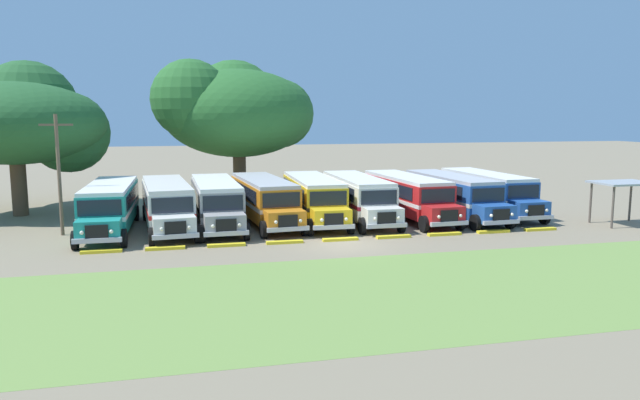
{
  "coord_description": "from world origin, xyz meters",
  "views": [
    {
      "loc": [
        -8.5,
        -29.54,
        6.81
      ],
      "look_at": [
        0.0,
        5.81,
        1.6
      ],
      "focal_mm": 32.95,
      "sensor_mm": 36.0,
      "label": 1
    }
  ],
  "objects_px": {
    "parked_bus_slot_6": "(407,195)",
    "parked_bus_slot_7": "(452,194)",
    "parked_bus_slot_0": "(110,205)",
    "parked_bus_slot_2": "(216,201)",
    "parked_bus_slot_3": "(264,198)",
    "parked_bus_slot_1": "(167,203)",
    "parked_bus_slot_5": "(358,196)",
    "utility_pole": "(59,171)",
    "parked_bus_slot_8": "(488,191)",
    "broad_shade_tree": "(236,110)",
    "parked_bus_slot_4": "(314,197)",
    "secondary_tree": "(15,122)",
    "waiting_shelter": "(623,186)"
  },
  "relations": [
    {
      "from": "parked_bus_slot_0",
      "to": "parked_bus_slot_1",
      "type": "bearing_deg",
      "value": 92.33
    },
    {
      "from": "utility_pole",
      "to": "parked_bus_slot_8",
      "type": "bearing_deg",
      "value": 2.96
    },
    {
      "from": "parked_bus_slot_7",
      "to": "parked_bus_slot_8",
      "type": "relative_size",
      "value": 1.0
    },
    {
      "from": "broad_shade_tree",
      "to": "utility_pole",
      "type": "height_order",
      "value": "broad_shade_tree"
    },
    {
      "from": "parked_bus_slot_6",
      "to": "parked_bus_slot_7",
      "type": "relative_size",
      "value": 1.0
    },
    {
      "from": "parked_bus_slot_3",
      "to": "parked_bus_slot_7",
      "type": "distance_m",
      "value": 12.77
    },
    {
      "from": "parked_bus_slot_6",
      "to": "parked_bus_slot_3",
      "type": "bearing_deg",
      "value": -96.08
    },
    {
      "from": "parked_bus_slot_0",
      "to": "parked_bus_slot_7",
      "type": "relative_size",
      "value": 0.99
    },
    {
      "from": "parked_bus_slot_0",
      "to": "parked_bus_slot_2",
      "type": "relative_size",
      "value": 1.0
    },
    {
      "from": "parked_bus_slot_5",
      "to": "parked_bus_slot_6",
      "type": "bearing_deg",
      "value": 87.13
    },
    {
      "from": "parked_bus_slot_0",
      "to": "parked_bus_slot_8",
      "type": "relative_size",
      "value": 1.0
    },
    {
      "from": "parked_bus_slot_0",
      "to": "utility_pole",
      "type": "xyz_separation_m",
      "value": [
        -2.6,
        -0.66,
        2.13
      ]
    },
    {
      "from": "parked_bus_slot_1",
      "to": "parked_bus_slot_7",
      "type": "distance_m",
      "value": 18.81
    },
    {
      "from": "parked_bus_slot_8",
      "to": "secondary_tree",
      "type": "bearing_deg",
      "value": -104.34
    },
    {
      "from": "parked_bus_slot_0",
      "to": "parked_bus_slot_5",
      "type": "xyz_separation_m",
      "value": [
        15.53,
        0.38,
        0.0
      ]
    },
    {
      "from": "parked_bus_slot_3",
      "to": "parked_bus_slot_4",
      "type": "xyz_separation_m",
      "value": [
        3.25,
        -0.0,
        0.0
      ]
    },
    {
      "from": "parked_bus_slot_2",
      "to": "parked_bus_slot_3",
      "type": "xyz_separation_m",
      "value": [
        3.09,
        0.43,
        0.0
      ]
    },
    {
      "from": "parked_bus_slot_7",
      "to": "utility_pole",
      "type": "relative_size",
      "value": 1.58
    },
    {
      "from": "parked_bus_slot_6",
      "to": "parked_bus_slot_2",
      "type": "bearing_deg",
      "value": -93.43
    },
    {
      "from": "parked_bus_slot_6",
      "to": "broad_shade_tree",
      "type": "distance_m",
      "value": 16.81
    },
    {
      "from": "parked_bus_slot_0",
      "to": "parked_bus_slot_6",
      "type": "bearing_deg",
      "value": 91.18
    },
    {
      "from": "parked_bus_slot_4",
      "to": "secondary_tree",
      "type": "bearing_deg",
      "value": -110.07
    },
    {
      "from": "parked_bus_slot_6",
      "to": "parked_bus_slot_1",
      "type": "bearing_deg",
      "value": -92.77
    },
    {
      "from": "parked_bus_slot_0",
      "to": "parked_bus_slot_7",
      "type": "xyz_separation_m",
      "value": [
        22.08,
        -0.14,
        0.0
      ]
    },
    {
      "from": "parked_bus_slot_3",
      "to": "parked_bus_slot_6",
      "type": "bearing_deg",
      "value": 82.1
    },
    {
      "from": "parked_bus_slot_3",
      "to": "utility_pole",
      "type": "xyz_separation_m",
      "value": [
        -11.93,
        -1.34,
        2.13
      ]
    },
    {
      "from": "parked_bus_slot_8",
      "to": "broad_shade_tree",
      "type": "distance_m",
      "value": 20.89
    },
    {
      "from": "parked_bus_slot_3",
      "to": "parked_bus_slot_5",
      "type": "relative_size",
      "value": 1.01
    },
    {
      "from": "parked_bus_slot_6",
      "to": "utility_pole",
      "type": "xyz_separation_m",
      "value": [
        -21.54,
        -0.84,
        2.13
      ]
    },
    {
      "from": "parked_bus_slot_0",
      "to": "parked_bus_slot_8",
      "type": "height_order",
      "value": "same"
    },
    {
      "from": "parked_bus_slot_1",
      "to": "broad_shade_tree",
      "type": "height_order",
      "value": "broad_shade_tree"
    },
    {
      "from": "parked_bus_slot_0",
      "to": "parked_bus_slot_4",
      "type": "relative_size",
      "value": 1.0
    },
    {
      "from": "broad_shade_tree",
      "to": "parked_bus_slot_4",
      "type": "bearing_deg",
      "value": -71.67
    },
    {
      "from": "parked_bus_slot_6",
      "to": "parked_bus_slot_7",
      "type": "height_order",
      "value": "same"
    },
    {
      "from": "parked_bus_slot_1",
      "to": "broad_shade_tree",
      "type": "bearing_deg",
      "value": 150.63
    },
    {
      "from": "parked_bus_slot_8",
      "to": "waiting_shelter",
      "type": "distance_m",
      "value": 8.56
    },
    {
      "from": "parked_bus_slot_8",
      "to": "parked_bus_slot_2",
      "type": "bearing_deg",
      "value": -89.51
    },
    {
      "from": "parked_bus_slot_5",
      "to": "secondary_tree",
      "type": "xyz_separation_m",
      "value": [
        -22.42,
        7.96,
        4.85
      ]
    },
    {
      "from": "parked_bus_slot_3",
      "to": "parked_bus_slot_7",
      "type": "xyz_separation_m",
      "value": [
        12.75,
        -0.82,
        0.0
      ]
    },
    {
      "from": "parked_bus_slot_7",
      "to": "parked_bus_slot_1",
      "type": "bearing_deg",
      "value": -94.03
    },
    {
      "from": "parked_bus_slot_2",
      "to": "parked_bus_slot_4",
      "type": "xyz_separation_m",
      "value": [
        6.34,
        0.42,
        0.0
      ]
    },
    {
      "from": "parked_bus_slot_3",
      "to": "parked_bus_slot_0",
      "type": "bearing_deg",
      "value": -90.71
    },
    {
      "from": "parked_bus_slot_7",
      "to": "broad_shade_tree",
      "type": "height_order",
      "value": "broad_shade_tree"
    },
    {
      "from": "parked_bus_slot_3",
      "to": "parked_bus_slot_2",
      "type": "bearing_deg",
      "value": -87.05
    },
    {
      "from": "parked_bus_slot_8",
      "to": "waiting_shelter",
      "type": "bearing_deg",
      "value": 43.37
    },
    {
      "from": "parked_bus_slot_7",
      "to": "parked_bus_slot_5",
      "type": "bearing_deg",
      "value": -97.89
    },
    {
      "from": "parked_bus_slot_0",
      "to": "utility_pole",
      "type": "relative_size",
      "value": 1.57
    },
    {
      "from": "parked_bus_slot_1",
      "to": "parked_bus_slot_2",
      "type": "bearing_deg",
      "value": 87.98
    },
    {
      "from": "parked_bus_slot_1",
      "to": "parked_bus_slot_6",
      "type": "height_order",
      "value": "same"
    },
    {
      "from": "utility_pole",
      "to": "waiting_shelter",
      "type": "distance_m",
      "value": 34.14
    }
  ]
}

